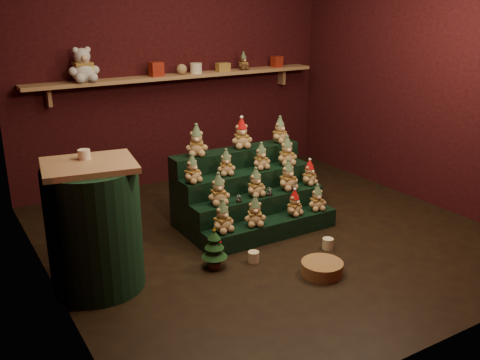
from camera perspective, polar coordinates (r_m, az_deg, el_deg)
ground at (r=5.19m, az=3.06°, el=-5.82°), size 4.00×4.00×0.00m
back_wall at (r=6.55m, az=-7.04°, el=12.00°), size 4.00×0.10×2.80m
front_wall at (r=3.33m, az=23.73°, el=4.06°), size 4.00×0.10×2.80m
left_wall at (r=4.01m, az=-21.79°, el=6.57°), size 0.10×4.00×2.80m
right_wall at (r=6.16m, az=19.57°, el=10.66°), size 0.10×4.00×2.80m
back_shelf at (r=6.41m, az=-6.34°, el=10.92°), size 3.60×0.26×0.24m
riser_tier_front at (r=5.09m, az=3.38°, el=-5.22°), size 1.40×0.22×0.18m
riser_tier_midfront at (r=5.22m, az=2.04°, el=-3.49°), size 1.40×0.22×0.36m
riser_tier_midback at (r=5.36m, az=0.76°, el=-1.84°), size 1.40×0.22×0.54m
riser_tier_back at (r=5.51m, az=-0.45°, el=-0.27°), size 1.40×0.22×0.72m
teddy_0 at (r=4.75m, az=-1.89°, el=-3.88°), size 0.25×0.23×0.30m
teddy_1 at (r=4.88m, az=1.60°, el=-3.33°), size 0.25×0.24×0.28m
teddy_2 at (r=5.14m, az=5.82°, el=-2.43°), size 0.22×0.21×0.25m
teddy_3 at (r=5.29m, az=8.23°, el=-1.87°), size 0.21×0.20×0.26m
teddy_4 at (r=4.89m, az=-2.31°, el=-0.97°), size 0.24×0.22×0.29m
teddy_5 at (r=5.09m, az=1.68°, el=-0.26°), size 0.21×0.19×0.28m
teddy_6 at (r=5.28m, az=5.14°, el=0.53°), size 0.22×0.20×0.30m
teddy_7 at (r=5.46m, az=7.41°, el=0.81°), size 0.22×0.21×0.25m
teddy_8 at (r=4.94m, az=-5.13°, el=1.20°), size 0.23×0.22×0.26m
teddy_9 at (r=5.14m, az=-1.50°, el=1.89°), size 0.21×0.20×0.25m
teddy_10 at (r=5.32m, az=2.27°, el=2.55°), size 0.19×0.17×0.26m
teddy_11 at (r=5.47m, az=5.01°, el=3.12°), size 0.24×0.22×0.29m
teddy_12 at (r=5.14m, az=-4.66°, el=4.23°), size 0.28×0.27×0.30m
teddy_13 at (r=5.40m, az=0.16°, el=5.00°), size 0.25×0.24×0.30m
teddy_14 at (r=5.63m, az=4.26°, el=5.36°), size 0.23×0.22×0.27m
snow_globe_a at (r=4.96m, az=-0.12°, el=-1.98°), size 0.06×0.06×0.08m
snow_globe_b at (r=5.13m, az=3.16°, el=-1.23°), size 0.06×0.06×0.08m
snow_globe_c at (r=5.29m, az=5.74°, el=-0.67°), size 0.06×0.06×0.08m
side_table at (r=4.24m, az=-15.26°, el=-4.87°), size 0.75×0.71×1.02m
table_ornament at (r=4.15m, az=-16.30°, el=2.65°), size 0.09×0.09×0.07m
mini_christmas_tree at (r=4.51m, az=-2.75°, el=-7.24°), size 0.22×0.22×0.37m
mug_left at (r=4.65m, az=1.45°, el=-8.20°), size 0.10×0.10×0.10m
mug_right at (r=4.94m, az=9.35°, el=-6.71°), size 0.10×0.10×0.10m
wicker_basket at (r=4.51m, az=8.74°, el=-9.27°), size 0.43×0.43×0.11m
white_bear at (r=5.96m, az=-16.47°, el=12.17°), size 0.34×0.31×0.46m
brown_bear at (r=6.76m, az=0.37°, el=12.56°), size 0.16×0.14×0.21m
gift_tin_red_a at (r=6.25m, az=-8.93°, el=11.60°), size 0.14×0.14×0.16m
gift_tin_cream at (r=6.46m, az=-4.72°, el=11.80°), size 0.14×0.14×0.12m
gift_tin_red_b at (r=7.05m, az=3.95°, el=12.48°), size 0.12×0.12×0.14m
shelf_plush_ball at (r=6.38m, az=-6.24°, el=11.67°), size 0.12×0.12×0.12m
scarf_gift_box at (r=6.63m, az=-1.83°, el=11.95°), size 0.16×0.10×0.10m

